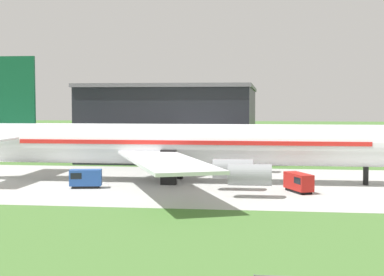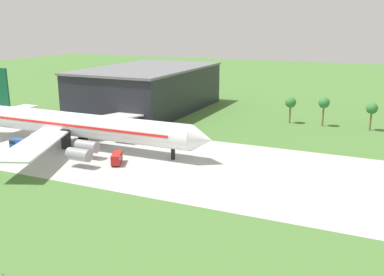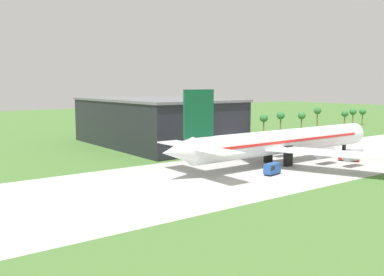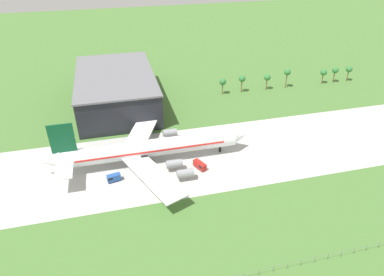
{
  "view_description": "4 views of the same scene",
  "coord_description": "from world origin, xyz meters",
  "px_view_note": "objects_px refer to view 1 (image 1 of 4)",
  "views": [
    {
      "loc": [
        -39.31,
        -91.28,
        12.89
      ],
      "look_at": [
        -51.14,
        1.72,
        7.08
      ],
      "focal_mm": 55.0,
      "sensor_mm": 36.0,
      "label": 1
    },
    {
      "loc": [
        21.61,
        -89.09,
        32.84
      ],
      "look_at": [
        -18.85,
        1.72,
        6.08
      ],
      "focal_mm": 40.0,
      "sensor_mm": 36.0,
      "label": 2
    },
    {
      "loc": [
        -141.32,
        -76.1,
        21.39
      ],
      "look_at": [
        -83.43,
        1.72,
        9.33
      ],
      "focal_mm": 40.0,
      "sensor_mm": 36.0,
      "label": 3
    },
    {
      "loc": [
        -62.35,
        -105.48,
        76.63
      ],
      "look_at": [
        -34.68,
        5.0,
        6.0
      ],
      "focal_mm": 32.0,
      "sensor_mm": 36.0,
      "label": 4
    }
  ],
  "objects_px": {
    "jet_airliner": "(184,145)",
    "catering_van": "(299,182)",
    "terminal_building": "(181,120)",
    "baggage_tug": "(85,178)"
  },
  "relations": [
    {
      "from": "jet_airliner",
      "to": "terminal_building",
      "type": "xyz_separation_m",
      "value": [
        -8.21,
        52.59,
        2.31
      ]
    },
    {
      "from": "jet_airliner",
      "to": "baggage_tug",
      "type": "xyz_separation_m",
      "value": [
        -13.66,
        -8.74,
        -4.53
      ]
    },
    {
      "from": "baggage_tug",
      "to": "catering_van",
      "type": "bearing_deg",
      "value": -0.38
    },
    {
      "from": "terminal_building",
      "to": "jet_airliner",
      "type": "bearing_deg",
      "value": -81.13
    },
    {
      "from": "jet_airliner",
      "to": "catering_van",
      "type": "distance_m",
      "value": 20.46
    },
    {
      "from": "baggage_tug",
      "to": "jet_airliner",
      "type": "bearing_deg",
      "value": 32.62
    },
    {
      "from": "jet_airliner",
      "to": "catering_van",
      "type": "xyz_separation_m",
      "value": [
        17.82,
        -8.95,
        -4.56
      ]
    },
    {
      "from": "jet_airliner",
      "to": "baggage_tug",
      "type": "bearing_deg",
      "value": -147.38
    },
    {
      "from": "catering_van",
      "to": "terminal_building",
      "type": "distance_m",
      "value": 67.17
    },
    {
      "from": "jet_airliner",
      "to": "baggage_tug",
      "type": "relative_size",
      "value": 15.74
    }
  ]
}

